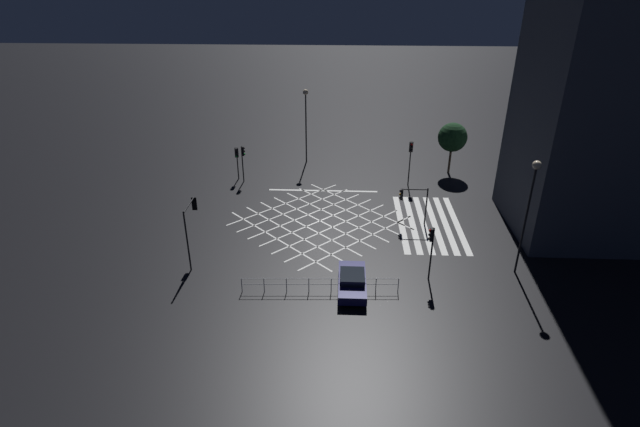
% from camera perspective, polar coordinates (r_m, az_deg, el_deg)
% --- Properties ---
extents(ground_plane, '(200.00, 200.00, 0.00)m').
position_cam_1_polar(ground_plane, '(41.11, 0.00, -0.84)').
color(ground_plane, black).
extents(road_markings, '(15.21, 19.01, 0.01)m').
position_cam_1_polar(road_markings, '(41.47, 6.51, -0.76)').
color(road_markings, silver).
rests_on(road_markings, ground_plane).
extents(traffic_light_ne_main, '(0.39, 0.36, 3.23)m').
position_cam_1_polar(traffic_light_ne_main, '(49.04, -9.49, 6.40)').
color(traffic_light_ne_main, black).
rests_on(traffic_light_ne_main, ground_plane).
extents(traffic_light_nw_main, '(2.73, 0.36, 4.54)m').
position_cam_1_polar(traffic_light_nw_main, '(35.31, -14.53, -0.53)').
color(traffic_light_nw_main, black).
rests_on(traffic_light_nw_main, ground_plane).
extents(traffic_light_se_main, '(0.39, 0.36, 4.34)m').
position_cam_1_polar(traffic_light_se_main, '(47.40, 10.31, 6.63)').
color(traffic_light_se_main, black).
rests_on(traffic_light_se_main, ground_plane).
extents(traffic_light_median_south, '(0.36, 2.29, 3.23)m').
position_cam_1_polar(traffic_light_median_south, '(40.22, 10.39, 1.78)').
color(traffic_light_median_south, black).
rests_on(traffic_light_median_south, ground_plane).
extents(traffic_light_sw_cross, '(0.36, 0.39, 3.89)m').
position_cam_1_polar(traffic_light_sw_cross, '(33.11, 12.58, -3.31)').
color(traffic_light_sw_cross, black).
rests_on(traffic_light_sw_cross, ground_plane).
extents(traffic_light_ne_cross, '(0.36, 0.39, 3.61)m').
position_cam_1_polar(traffic_light_ne_cross, '(48.27, -8.79, 6.47)').
color(traffic_light_ne_cross, black).
rests_on(traffic_light_ne_cross, ground_plane).
extents(street_lamp_east, '(0.56, 0.56, 7.72)m').
position_cam_1_polar(street_lamp_east, '(52.02, -1.64, 11.87)').
color(street_lamp_east, black).
rests_on(street_lamp_east, ground_plane).
extents(street_lamp_west, '(0.56, 0.56, 8.13)m').
position_cam_1_polar(street_lamp_west, '(34.35, 22.98, 2.22)').
color(street_lamp_west, black).
rests_on(street_lamp_west, ground_plane).
extents(street_tree_near, '(2.85, 2.85, 5.17)m').
position_cam_1_polar(street_tree_near, '(51.17, 14.91, 8.40)').
color(street_tree_near, brown).
rests_on(street_tree_near, ground_plane).
extents(waiting_car, '(4.34, 1.78, 1.19)m').
position_cam_1_polar(waiting_car, '(32.62, 3.70, -7.72)').
color(waiting_car, '#191951').
rests_on(waiting_car, ground_plane).
extents(pedestrian_railing, '(0.52, 10.09, 1.05)m').
position_cam_1_polar(pedestrian_railing, '(32.20, 0.00, -7.96)').
color(pedestrian_railing, '#9EA0A5').
rests_on(pedestrian_railing, ground_plane).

